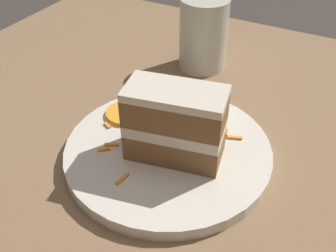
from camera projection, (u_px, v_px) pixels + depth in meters
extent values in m
plane|color=#38332D|center=(204.00, 190.00, 0.49)|extent=(6.00, 6.00, 0.00)
cube|color=#846647|center=(205.00, 182.00, 0.48)|extent=(1.05, 0.90, 0.03)
cylinder|color=silver|center=(168.00, 151.00, 0.49)|extent=(0.26, 0.26, 0.02)
cube|color=brown|center=(173.00, 145.00, 0.46)|extent=(0.12, 0.08, 0.03)
cube|color=silver|center=(174.00, 129.00, 0.45)|extent=(0.12, 0.08, 0.01)
cube|color=brown|center=(174.00, 111.00, 0.43)|extent=(0.12, 0.08, 0.03)
cube|color=silver|center=(174.00, 95.00, 0.42)|extent=(0.12, 0.08, 0.01)
ellipsoid|color=silver|center=(204.00, 97.00, 0.53)|extent=(0.05, 0.04, 0.04)
cylinder|color=orange|center=(125.00, 113.00, 0.53)|extent=(0.05, 0.05, 0.01)
cube|color=orange|center=(104.00, 149.00, 0.48)|extent=(0.01, 0.01, 0.00)
cube|color=orange|center=(233.00, 137.00, 0.50)|extent=(0.02, 0.01, 0.00)
cube|color=orange|center=(122.00, 179.00, 0.44)|extent=(0.01, 0.02, 0.00)
cube|color=orange|center=(107.00, 125.00, 0.52)|extent=(0.01, 0.01, 0.00)
cube|color=orange|center=(169.00, 119.00, 0.53)|extent=(0.02, 0.01, 0.00)
cube|color=orange|center=(224.00, 133.00, 0.50)|extent=(0.01, 0.02, 0.00)
cube|color=orange|center=(112.00, 145.00, 0.49)|extent=(0.02, 0.01, 0.00)
cylinder|color=beige|center=(203.00, 34.00, 0.64)|extent=(0.08, 0.08, 0.12)
cylinder|color=silver|center=(202.00, 55.00, 0.66)|extent=(0.07, 0.07, 0.04)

